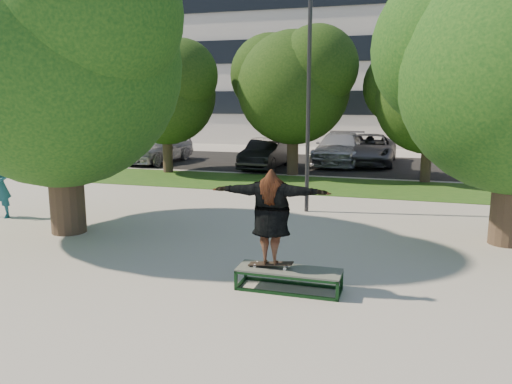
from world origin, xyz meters
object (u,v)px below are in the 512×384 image
(grind_box, at_px, (289,279))
(tree_left, at_px, (56,49))
(car_grey, at_px, (369,149))
(car_silver_a, at_px, (158,147))
(car_silver_b, at_px, (340,149))
(lamppost, at_px, (308,103))
(car_dark, at_px, (266,154))

(grind_box, bearing_deg, tree_left, 160.10)
(car_grey, bearing_deg, car_silver_a, -166.40)
(car_silver_a, xyz_separation_m, car_silver_b, (9.09, 2.08, -0.02))
(lamppost, height_order, car_grey, lamppost)
(lamppost, relative_size, car_silver_b, 1.12)
(car_silver_a, relative_size, car_silver_b, 0.88)
(grind_box, height_order, car_grey, car_grey)
(car_dark, height_order, car_silver_b, car_silver_b)
(car_dark, bearing_deg, lamppost, -65.02)
(grind_box, distance_m, car_grey, 17.65)
(car_grey, bearing_deg, tree_left, -111.43)
(car_dark, relative_size, car_silver_b, 0.79)
(grind_box, xyz_separation_m, car_dark, (-4.51, 14.64, 0.52))
(lamppost, distance_m, car_silver_b, 11.40)
(lamppost, bearing_deg, tree_left, -143.58)
(lamppost, relative_size, car_dark, 1.43)
(car_dark, bearing_deg, car_grey, 35.37)
(lamppost, distance_m, car_grey, 11.78)
(lamppost, distance_m, car_silver_a, 13.40)
(car_dark, distance_m, car_grey, 5.44)
(car_dark, xyz_separation_m, car_grey, (4.54, 3.00, 0.05))
(lamppost, relative_size, car_grey, 1.12)
(tree_left, distance_m, car_silver_a, 14.13)
(grind_box, relative_size, car_silver_b, 0.33)
(tree_left, relative_size, car_silver_b, 1.31)
(tree_left, relative_size, lamppost, 1.16)
(tree_left, xyz_separation_m, grind_box, (6.19, -2.24, -4.23))
(car_dark, distance_m, car_silver_b, 4.09)
(car_grey, bearing_deg, car_silver_b, -165.50)
(car_grey, relative_size, car_silver_b, 1.00)
(lamppost, height_order, car_dark, lamppost)
(grind_box, bearing_deg, car_grey, 89.90)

